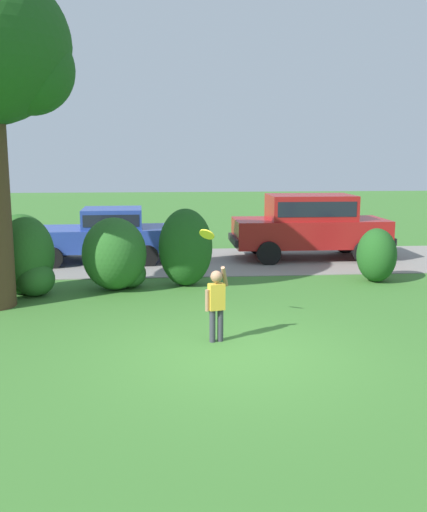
{
  "coord_description": "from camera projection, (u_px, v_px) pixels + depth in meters",
  "views": [
    {
      "loc": [
        -1.08,
        -8.55,
        3.08
      ],
      "look_at": [
        -0.12,
        2.62,
        1.1
      ],
      "focal_mm": 40.28,
      "sensor_mm": 36.0,
      "label": 1
    }
  ],
  "objects": [
    {
      "name": "shrub_centre_left",
      "position": [
        116.0,
        256.0,
        13.21
      ],
      "size": [
        1.47,
        1.46,
        1.67
      ],
      "color": "#286023",
      "rests_on": "ground"
    },
    {
      "name": "ground_plane",
      "position": [
        236.0,
        354.0,
        9.01
      ],
      "size": [
        80.0,
        80.0,
        0.0
      ],
      "primitive_type": "plane",
      "color": "#3D752D"
    },
    {
      "name": "frisbee",
      "position": [
        207.0,
        234.0,
        10.13
      ],
      "size": [
        0.33,
        0.25,
        0.29
      ],
      "color": "yellow"
    },
    {
      "name": "shrub_centre_right",
      "position": [
        377.0,
        255.0,
        14.04
      ],
      "size": [
        0.95,
        1.08,
        1.32
      ],
      "color": "#1E511C",
      "rests_on": "ground"
    },
    {
      "name": "shrub_near_tree",
      "position": [
        24.0,
        258.0,
        12.76
      ],
      "size": [
        1.46,
        1.3,
        1.8
      ],
      "color": "#286023",
      "rests_on": "ground"
    },
    {
      "name": "driveway_strip",
      "position": [
        202.0,
        261.0,
        16.79
      ],
      "size": [
        28.0,
        4.4,
        0.02
      ],
      "primitive_type": "cube",
      "color": "gray",
      "rests_on": "ground"
    },
    {
      "name": "shrub_centre",
      "position": [
        186.0,
        247.0,
        13.57
      ],
      "size": [
        1.27,
        1.07,
        1.84
      ],
      "color": "#1E511C",
      "rests_on": "ground"
    },
    {
      "name": "parked_sedan",
      "position": [
        105.0,
        233.0,
        16.69
      ],
      "size": [
        4.46,
        2.22,
        1.56
      ],
      "color": "#28429E",
      "rests_on": "ground"
    },
    {
      "name": "child_thrower",
      "position": [
        216.0,
        300.0,
        9.48
      ],
      "size": [
        0.42,
        0.33,
        1.29
      ],
      "color": "#383842",
      "rests_on": "ground"
    },
    {
      "name": "parked_suv",
      "position": [
        310.0,
        223.0,
        17.09
      ],
      "size": [
        4.7,
        2.11,
        1.92
      ],
      "color": "maroon",
      "rests_on": "ground"
    }
  ]
}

